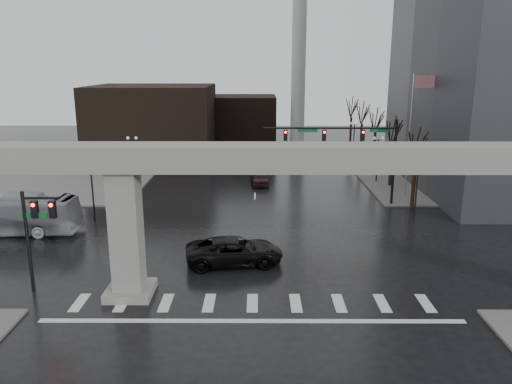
% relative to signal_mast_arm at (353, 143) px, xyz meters
% --- Properties ---
extents(ground, '(160.00, 160.00, 0.00)m').
position_rel_signal_mast_arm_xyz_m(ground, '(-8.99, -18.80, -5.83)').
color(ground, black).
rests_on(ground, ground).
extents(sidewalk_ne, '(28.00, 36.00, 0.15)m').
position_rel_signal_mast_arm_xyz_m(sidewalk_ne, '(17.01, 17.20, -5.75)').
color(sidewalk_ne, slate).
rests_on(sidewalk_ne, ground).
extents(sidewalk_nw, '(28.00, 36.00, 0.15)m').
position_rel_signal_mast_arm_xyz_m(sidewalk_nw, '(-34.99, 17.20, -5.75)').
color(sidewalk_nw, slate).
rests_on(sidewalk_nw, ground).
extents(elevated_guideway, '(48.00, 2.60, 8.70)m').
position_rel_signal_mast_arm_xyz_m(elevated_guideway, '(-7.73, -18.80, 1.05)').
color(elevated_guideway, gray).
rests_on(elevated_guideway, ground).
extents(building_far_left, '(16.00, 14.00, 10.00)m').
position_rel_signal_mast_arm_xyz_m(building_far_left, '(-22.99, 23.20, -0.83)').
color(building_far_left, black).
rests_on(building_far_left, ground).
extents(building_far_mid, '(10.00, 10.00, 8.00)m').
position_rel_signal_mast_arm_xyz_m(building_far_mid, '(-10.99, 33.20, -1.83)').
color(building_far_mid, black).
rests_on(building_far_mid, ground).
extents(smokestack, '(3.60, 3.60, 30.00)m').
position_rel_signal_mast_arm_xyz_m(smokestack, '(-2.99, 27.20, 7.52)').
color(smokestack, beige).
rests_on(smokestack, ground).
extents(signal_mast_arm, '(12.12, 0.43, 8.00)m').
position_rel_signal_mast_arm_xyz_m(signal_mast_arm, '(0.00, 0.00, 0.00)').
color(signal_mast_arm, black).
rests_on(signal_mast_arm, ground).
extents(signal_left_pole, '(2.30, 0.30, 6.00)m').
position_rel_signal_mast_arm_xyz_m(signal_left_pole, '(-21.24, -18.30, -1.76)').
color(signal_left_pole, black).
rests_on(signal_left_pole, ground).
extents(flagpole_assembly, '(2.06, 0.12, 12.00)m').
position_rel_signal_mast_arm_xyz_m(flagpole_assembly, '(6.30, 3.20, 1.70)').
color(flagpole_assembly, silver).
rests_on(flagpole_assembly, ground).
extents(lamp_right_0, '(1.22, 0.32, 5.11)m').
position_rel_signal_mast_arm_xyz_m(lamp_right_0, '(4.51, -4.80, -2.36)').
color(lamp_right_0, black).
rests_on(lamp_right_0, ground).
extents(lamp_right_1, '(1.22, 0.32, 5.11)m').
position_rel_signal_mast_arm_xyz_m(lamp_right_1, '(4.51, 9.20, -2.36)').
color(lamp_right_1, black).
rests_on(lamp_right_1, ground).
extents(lamp_right_2, '(1.22, 0.32, 5.11)m').
position_rel_signal_mast_arm_xyz_m(lamp_right_2, '(4.51, 23.20, -2.36)').
color(lamp_right_2, black).
rests_on(lamp_right_2, ground).
extents(lamp_left_0, '(1.22, 0.32, 5.11)m').
position_rel_signal_mast_arm_xyz_m(lamp_left_0, '(-22.49, -4.80, -2.36)').
color(lamp_left_0, black).
rests_on(lamp_left_0, ground).
extents(lamp_left_1, '(1.22, 0.32, 5.11)m').
position_rel_signal_mast_arm_xyz_m(lamp_left_1, '(-22.49, 9.20, -2.36)').
color(lamp_left_1, black).
rests_on(lamp_left_1, ground).
extents(lamp_left_2, '(1.22, 0.32, 5.11)m').
position_rel_signal_mast_arm_xyz_m(lamp_left_2, '(-22.49, 23.20, -2.36)').
color(lamp_left_2, black).
rests_on(lamp_left_2, ground).
extents(tree_right_0, '(1.09, 1.58, 7.50)m').
position_rel_signal_mast_arm_xyz_m(tree_right_0, '(5.54, -0.78, -3.04)').
color(tree_right_0, black).
rests_on(tree_right_0, ground).
extents(tree_right_1, '(1.09, 1.61, 7.67)m').
position_rel_signal_mast_arm_xyz_m(tree_right_1, '(5.54, 7.22, -2.98)').
color(tree_right_1, black).
rests_on(tree_right_1, ground).
extents(tree_right_2, '(1.10, 1.63, 7.85)m').
position_rel_signal_mast_arm_xyz_m(tree_right_2, '(5.54, 15.22, -2.91)').
color(tree_right_2, black).
rests_on(tree_right_2, ground).
extents(tree_right_3, '(1.11, 1.66, 8.02)m').
position_rel_signal_mast_arm_xyz_m(tree_right_3, '(5.54, 23.22, -2.85)').
color(tree_right_3, black).
rests_on(tree_right_3, ground).
extents(tree_right_4, '(1.12, 1.69, 8.19)m').
position_rel_signal_mast_arm_xyz_m(tree_right_4, '(5.54, 31.22, -2.79)').
color(tree_right_4, black).
rests_on(tree_right_4, ground).
extents(pickup_truck, '(6.72, 3.79, 1.77)m').
position_rel_signal_mast_arm_xyz_m(pickup_truck, '(-10.23, -14.20, -4.94)').
color(pickup_truck, black).
rests_on(pickup_truck, ground).
extents(city_bus, '(11.21, 2.90, 3.10)m').
position_rel_signal_mast_arm_xyz_m(city_bus, '(-28.18, -8.19, -4.28)').
color(city_bus, '#BBBBC0').
rests_on(city_bus, ground).
extents(far_car, '(2.10, 4.67, 1.56)m').
position_rel_signal_mast_arm_xyz_m(far_car, '(-8.52, 8.12, -5.05)').
color(far_car, black).
rests_on(far_car, ground).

